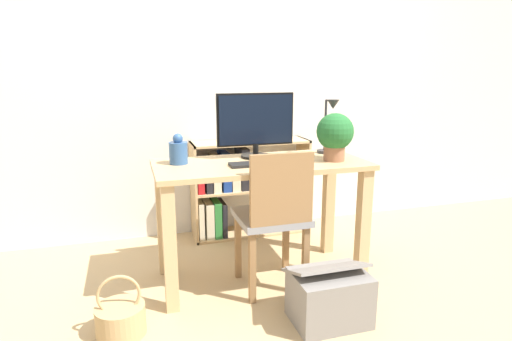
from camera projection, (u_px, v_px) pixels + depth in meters
name	position (u px, v px, depth m)	size (l,w,h in m)	color
ground_plane	(260.00, 276.00, 2.77)	(10.00, 10.00, 0.00)	tan
wall_back	(225.00, 70.00, 3.33)	(8.00, 0.05, 2.60)	silver
desk	(261.00, 188.00, 2.63)	(1.28, 0.59, 0.76)	tan
monitor	(256.00, 123.00, 2.68)	(0.50, 0.19, 0.41)	black
keyboard	(261.00, 164.00, 2.51)	(0.37, 0.12, 0.02)	black
vase	(178.00, 151.00, 2.53)	(0.11, 0.11, 0.18)	#33598C
desk_lamp	(329.00, 121.00, 2.77)	(0.10, 0.19, 0.36)	#2D2D33
potted_plant	(335.00, 134.00, 2.60)	(0.23, 0.23, 0.29)	#9E6647
chair	(274.00, 215.00, 2.48)	(0.40, 0.40, 0.87)	gray
bookshelf	(231.00, 189.00, 3.38)	(0.93, 0.28, 0.76)	tan
basket	(121.00, 318.00, 2.14)	(0.25, 0.25, 0.32)	tan
storage_box	(329.00, 296.00, 2.24)	(0.40, 0.35, 0.34)	gray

